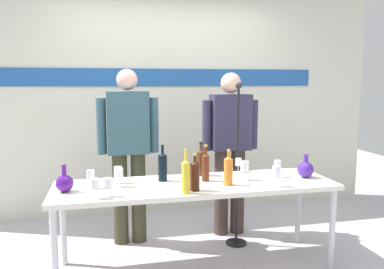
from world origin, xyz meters
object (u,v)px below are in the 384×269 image
at_px(display_table, 196,190).
at_px(wine_glass_left_1, 108,184).
at_px(decanter_blue_left, 65,183).
at_px(wine_bottle_4, 201,161).
at_px(wine_bottle_5, 228,170).
at_px(wine_glass_left_0, 91,175).
at_px(wine_glass_left_4, 118,171).
at_px(microphone_stand, 237,191).
at_px(decanter_blue_right, 305,169).
at_px(wine_glass_right_2, 276,172).
at_px(wine_glass_left_3, 119,174).
at_px(presenter_left, 128,146).
at_px(wine_glass_right_1, 238,162).
at_px(wine_glass_left_2, 94,184).
at_px(wine_glass_right_3, 245,167).
at_px(wine_bottle_2, 206,166).
at_px(presenter_right, 230,144).
at_px(wine_bottle_0, 186,175).
at_px(wine_glass_right_0, 277,165).
at_px(wine_bottle_1, 163,166).
at_px(wine_bottle_3, 195,175).

distance_m(display_table, wine_glass_left_1, 0.76).
height_order(decanter_blue_left, wine_bottle_4, wine_bottle_4).
xyz_separation_m(wine_bottle_5, wine_glass_left_0, (-1.08, 0.14, -0.02)).
xyz_separation_m(wine_glass_left_4, microphone_stand, (1.11, 0.23, -0.31)).
xyz_separation_m(decanter_blue_left, decanter_blue_right, (2.00, 0.00, 0.00)).
height_order(display_table, wine_glass_right_2, wine_glass_right_2).
bearing_deg(wine_glass_left_0, microphone_stand, 14.26).
bearing_deg(wine_glass_left_3, decanter_blue_left, -172.96).
relative_size(presenter_left, wine_glass_right_1, 12.67).
relative_size(presenter_left, wine_glass_left_0, 11.41).
height_order(presenter_left, wine_glass_left_4, presenter_left).
relative_size(decanter_blue_left, wine_glass_left_3, 1.42).
bearing_deg(decanter_blue_right, wine_bottle_5, -173.33).
relative_size(presenter_left, wine_glass_left_2, 11.41).
xyz_separation_m(wine_bottle_4, wine_bottle_5, (0.14, -0.36, 0.00)).
height_order(presenter_left, wine_glass_left_1, presenter_left).
bearing_deg(wine_glass_right_3, microphone_stand, 79.94).
relative_size(wine_bottle_4, wine_bottle_5, 1.03).
height_order(wine_bottle_2, wine_glass_left_1, wine_bottle_2).
xyz_separation_m(wine_glass_left_1, wine_glass_left_2, (-0.09, -0.03, 0.01)).
xyz_separation_m(decanter_blue_right, wine_bottle_2, (-0.88, 0.08, 0.05)).
distance_m(presenter_right, wine_bottle_0, 1.12).
relative_size(wine_bottle_5, wine_glass_right_0, 1.93).
height_order(decanter_blue_left, wine_bottle_0, wine_bottle_0).
bearing_deg(wine_glass_right_2, wine_glass_left_4, 162.63).
xyz_separation_m(wine_bottle_1, wine_bottle_2, (0.35, -0.08, -0.00)).
bearing_deg(decanter_blue_right, presenter_left, 155.60).
xyz_separation_m(wine_glass_right_2, microphone_stand, (-0.11, 0.61, -0.32)).
bearing_deg(wine_bottle_0, wine_glass_left_4, 139.90).
bearing_deg(display_table, wine_glass_left_2, -162.64).
height_order(presenter_left, microphone_stand, presenter_left).
height_order(wine_bottle_2, wine_bottle_5, wine_bottle_2).
distance_m(wine_glass_left_2, wine_glass_left_3, 0.33).
bearing_deg(wine_glass_left_3, presenter_left, 79.37).
bearing_deg(wine_bottle_2, wine_glass_right_2, -30.34).
relative_size(wine_bottle_3, wine_glass_left_1, 2.10).
bearing_deg(wine_bottle_2, decanter_blue_right, -5.07).
bearing_deg(presenter_left, wine_glass_right_2, -38.82).
height_order(decanter_blue_right, wine_glass_left_0, decanter_blue_right).
bearing_deg(wine_bottle_2, wine_bottle_0, -126.70).
relative_size(wine_bottle_2, wine_glass_left_3, 2.08).
relative_size(display_table, wine_bottle_5, 7.86).
bearing_deg(presenter_left, display_table, -51.88).
xyz_separation_m(decanter_blue_left, wine_glass_right_2, (1.62, -0.21, 0.05)).
distance_m(decanter_blue_left, wine_glass_left_2, 0.32).
bearing_deg(wine_glass_right_3, wine_glass_right_1, 81.04).
bearing_deg(decanter_blue_left, wine_bottle_4, 13.83).
relative_size(wine_bottle_3, wine_glass_right_0, 1.91).
relative_size(wine_glass_left_0, wine_glass_left_4, 1.06).
bearing_deg(wine_bottle_3, wine_bottle_0, -146.99).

